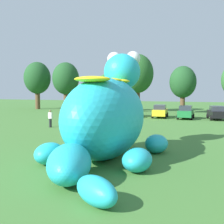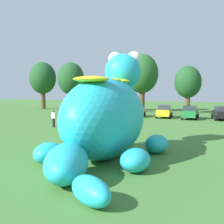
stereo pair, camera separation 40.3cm
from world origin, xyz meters
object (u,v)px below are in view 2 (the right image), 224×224
car_black (221,113)px  car_silver (137,111)px  car_green (190,112)px  car_yellow (164,111)px  spectator_near_inflatable (54,119)px  giant_inflatable_creature (105,117)px  car_red (113,110)px  spectator_wandering (99,118)px

car_black → car_silver: bearing=179.2°
car_green → car_black: 3.74m
car_yellow → car_silver: bearing=-179.0°
car_black → car_green: bearing=-174.9°
car_yellow → spectator_near_inflatable: 16.25m
car_yellow → car_green: same height
giant_inflatable_creature → car_silver: 24.98m
giant_inflatable_creature → car_red: (-9.27, 24.36, -1.40)m
giant_inflatable_creature → car_yellow: (-1.85, 24.36, -1.40)m
spectator_wandering → car_silver: bearing=88.0°
car_black → spectator_near_inflatable: car_black is taller
car_green → car_black: (3.72, 0.33, 0.00)m
car_silver → spectator_near_inflatable: (-4.39, -13.99, -0.01)m
spectator_near_inflatable → spectator_wandering: size_ratio=1.00×
car_yellow → car_green: (3.43, -0.56, 0.00)m
car_green → spectator_near_inflatable: (-11.60, -13.49, -0.01)m
giant_inflatable_creature → car_yellow: size_ratio=2.80×
car_red → spectator_near_inflatable: size_ratio=2.52×
car_yellow → car_green: bearing=-9.3°
giant_inflatable_creature → car_silver: size_ratio=2.78×
car_silver → spectator_wandering: 11.79m
car_green → spectator_wandering: (-7.61, -11.29, -0.01)m
car_silver → car_black: size_ratio=0.98×
spectator_wandering → car_green: bearing=56.0°
car_red → car_black: 14.57m
spectator_near_inflatable → car_green: bearing=49.3°
car_yellow → spectator_near_inflatable: (-8.17, -14.06, -0.01)m
car_silver → spectator_near_inflatable: size_ratio=2.50×
car_yellow → spectator_near_inflatable: size_ratio=2.48×
car_silver → spectator_near_inflatable: bearing=-107.4°
car_green → car_black: same height
giant_inflatable_creature → car_green: (1.58, 23.80, -1.40)m
giant_inflatable_creature → car_black: 24.75m
car_red → car_green: bearing=-2.9°
car_green → spectator_wandering: size_ratio=2.41×
spectator_wandering → spectator_near_inflatable: bearing=-151.0°
spectator_near_inflatable → giant_inflatable_creature: bearing=-45.8°
car_silver → spectator_wandering: (-0.40, -11.78, -0.01)m
giant_inflatable_creature → car_green: size_ratio=2.88×
car_green → giant_inflatable_creature: bearing=-93.8°
car_red → car_silver: (3.64, -0.06, 0.00)m
spectator_wandering → car_yellow: bearing=70.6°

